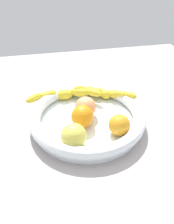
{
  "coord_description": "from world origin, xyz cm",
  "views": [
    {
      "loc": [
        11.21,
        53.78,
        47.77
      ],
      "look_at": [
        0.0,
        0.0,
        7.68
      ],
      "focal_mm": 36.89,
      "sensor_mm": 36.0,
      "label": 1
    }
  ],
  "objects": [
    {
      "name": "kitchen_counter",
      "position": [
        0.0,
        0.0,
        1.5
      ],
      "size": [
        120.0,
        120.0,
        3.0
      ],
      "primitive_type": "cube",
      "color": "#A59B99",
      "rests_on": "ground"
    },
    {
      "name": "banana_draped_right",
      "position": [
        5.41,
        -11.79,
        7.35
      ],
      "size": [
        25.5,
        8.41,
        4.79
      ],
      "color": "yellow",
      "rests_on": "fruit_bowl"
    },
    {
      "name": "banana_draped_left",
      "position": [
        -8.55,
        -9.93,
        7.34
      ],
      "size": [
        19.21,
        11.21,
        4.83
      ],
      "color": "yellow",
      "rests_on": "fruit_bowl"
    },
    {
      "name": "orange_mid_left",
      "position": [
        1.83,
        2.23,
        7.96
      ],
      "size": [
        6.55,
        6.55,
        6.55
      ],
      "primitive_type": "sphere",
      "color": "orange",
      "rests_on": "fruit_bowl"
    },
    {
      "name": "orange_front",
      "position": [
        -7.46,
        7.74,
        7.69
      ],
      "size": [
        6.02,
        6.02,
        6.02
      ],
      "primitive_type": "sphere",
      "color": "orange",
      "rests_on": "fruit_bowl"
    },
    {
      "name": "peach_blush",
      "position": [
        0.45,
        -2.19,
        7.92
      ],
      "size": [
        6.48,
        6.48,
        6.48
      ],
      "primitive_type": "sphere",
      "color": "#F99B62",
      "rests_on": "fruit_bowl"
    },
    {
      "name": "fruit_bowl",
      "position": [
        0.0,
        0.0,
        5.68
      ],
      "size": [
        34.66,
        34.66,
        5.2
      ],
      "color": "white",
      "rests_on": "kitchen_counter"
    },
    {
      "name": "apple_yellow",
      "position": [
        5.61,
        10.12,
        8.08
      ],
      "size": [
        6.8,
        6.8,
        6.8
      ],
      "primitive_type": "sphere",
      "color": "#DFD24E",
      "rests_on": "fruit_bowl"
    }
  ]
}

